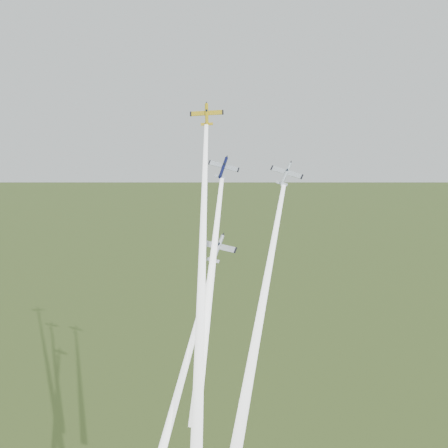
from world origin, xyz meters
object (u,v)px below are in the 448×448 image
(plane_navy, at_px, (223,168))
(plane_silver_low, at_px, (218,248))
(plane_silver_right, at_px, (286,174))
(plane_yellow, at_px, (207,114))

(plane_navy, distance_m, plane_silver_low, 19.71)
(plane_silver_right, bearing_deg, plane_silver_low, -144.49)
(plane_navy, bearing_deg, plane_silver_right, -7.73)
(plane_navy, relative_size, plane_silver_low, 0.88)
(plane_navy, relative_size, plane_silver_right, 0.97)
(plane_silver_right, distance_m, plane_silver_low, 23.18)
(plane_silver_low, bearing_deg, plane_silver_right, 39.69)
(plane_yellow, height_order, plane_navy, plane_yellow)
(plane_yellow, bearing_deg, plane_silver_low, -77.88)
(plane_yellow, xyz_separation_m, plane_silver_low, (8.33, -11.64, -29.86))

